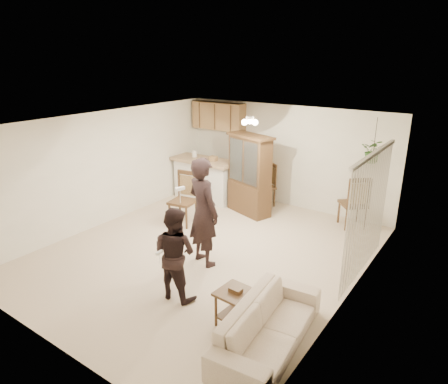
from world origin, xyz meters
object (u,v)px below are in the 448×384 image
Objects in this scene: chair_hutch_left at (264,193)px; china_hutch at (250,175)px; adult at (203,217)px; side_table at (235,308)px; chair_bar at (183,210)px; chair_hutch_right at (352,212)px; child at (175,258)px; sofa at (269,321)px.

china_hutch is at bearing -58.15° from chair_hutch_left.
side_table is (1.46, -1.18, -0.62)m from adult.
adult is 1.98m from side_table.
adult is 1.52× the size of chair_bar.
chair_bar is at bearing -78.74° from chair_hutch_left.
china_hutch is at bearing 119.04° from side_table.
chair_hutch_right is at bearing 33.51° from chair_hutch_left.
china_hutch is 1.75× the size of chair_hutch_left.
adult is 3.05× the size of side_table.
chair_hutch_right reaches higher than chair_hutch_left.
chair_hutch_right is (1.68, 3.18, -0.57)m from adult.
adult reaches higher than child.
chair_hutch_left is at bearing 114.93° from side_table.
side_table is (2.07, -3.73, -0.66)m from china_hutch.
chair_hutch_right is at bearing 23.85° from chair_bar.
chair_hutch_right reaches higher than sofa.
adult reaches higher than chair_hutch_right.
sofa is at bearing 165.35° from adult.
child is at bearing 176.83° from side_table.
chair_bar is (-0.86, -1.42, -0.61)m from china_hutch.
chair_bar reaches higher than side_table.
sofa is at bearing -37.11° from china_hutch.
child is at bearing -60.86° from chair_bar.
side_table is at bearing -47.39° from chair_bar.
adult is at bearing -58.44° from china_hutch.
chair_hutch_left is (-2.62, 4.49, -0.06)m from sofa.
child is at bearing -44.05° from chair_hutch_left.
chair_hutch_left is 2.26m from chair_hutch_right.
china_hutch is at bearing 49.61° from chair_bar.
china_hutch is at bearing 29.08° from sofa.
chair_hutch_left is (-2.04, 4.40, 0.03)m from side_table.
child is at bearing 31.13° from chair_hutch_right.
chair_bar is (-2.93, 2.31, 0.06)m from side_table.
adult is 1.94m from chair_bar.
chair_hutch_left is (-0.58, 3.22, -0.59)m from adult.
chair_bar is at bearing -103.04° from china_hutch.
child is 0.71× the size of china_hutch.
china_hutch reaches higher than child.
adult is 1.18m from child.
sofa is 4.26m from chair_bar.
china_hutch reaches higher than sofa.
chair_hutch_left reaches higher than sofa.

